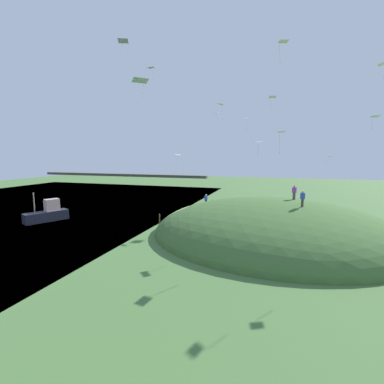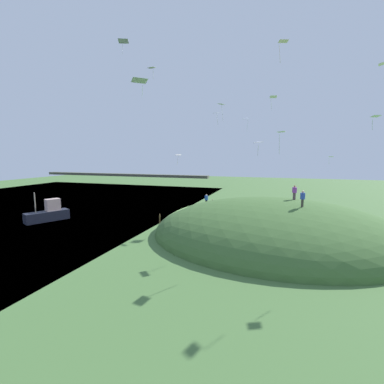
% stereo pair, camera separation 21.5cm
% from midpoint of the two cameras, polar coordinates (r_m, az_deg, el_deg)
% --- Properties ---
extents(ground_plane, '(160.00, 160.00, 0.00)m').
position_cam_midpoint_polar(ground_plane, '(33.13, -3.08, -7.31)').
color(ground_plane, '#456B36').
extents(grass_hill, '(26.41, 22.33, 7.84)m').
position_cam_midpoint_polar(grass_hill, '(30.80, 16.87, -8.80)').
color(grass_hill, '#3D612E').
rests_on(grass_hill, ground_plane).
extents(bridge_deck_far, '(50.23, 1.80, 0.70)m').
position_cam_midpoint_polar(bridge_deck_far, '(78.01, -15.01, 3.52)').
color(bridge_deck_far, '#555847').
extents(boat_on_lake, '(3.62, 5.45, 3.94)m').
position_cam_midpoint_polar(boat_on_lake, '(40.45, -28.44, -4.08)').
color(boat_on_lake, black).
rests_on(boat_on_lake, lake_water).
extents(person_watching_kites, '(0.66, 0.66, 1.57)m').
position_cam_midpoint_polar(person_watching_kites, '(31.00, 20.67, 0.25)').
color(person_watching_kites, '#57444A').
rests_on(person_watching_kites, grass_hill).
extents(person_with_child, '(0.58, 0.58, 1.58)m').
position_cam_midpoint_polar(person_with_child, '(37.58, 2.82, -1.37)').
color(person_with_child, black).
rests_on(person_with_child, grass_hill).
extents(person_near_shore, '(0.61, 0.61, 1.75)m').
position_cam_midpoint_polar(person_near_shore, '(42.52, 4.12, -2.45)').
color(person_near_shore, navy).
rests_on(person_near_shore, ground_plane).
extents(person_on_hilltop, '(0.60, 0.60, 1.57)m').
position_cam_midpoint_polar(person_on_hilltop, '(27.44, 22.19, -0.93)').
color(person_on_hilltop, '#3D3631').
rests_on(person_on_hilltop, grass_hill).
extents(kite_0, '(0.90, 1.10, 2.11)m').
position_cam_midpoint_polar(kite_0, '(33.44, 6.03, 17.81)').
color(kite_0, white).
extents(kite_1, '(1.11, 1.11, 1.39)m').
position_cam_midpoint_polar(kite_1, '(28.20, 13.69, 10.10)').
color(kite_1, white).
extents(kite_2, '(0.79, 0.96, 1.42)m').
position_cam_midpoint_polar(kite_2, '(31.92, 35.11, 21.15)').
color(kite_2, silver).
extents(kite_3, '(0.73, 0.60, 1.16)m').
position_cam_midpoint_polar(kite_3, '(44.72, 27.05, 6.60)').
color(kite_3, white).
extents(kite_4, '(1.13, 0.89, 2.04)m').
position_cam_midpoint_polar(kite_4, '(43.73, 16.53, 18.64)').
color(kite_4, white).
extents(kite_5, '(1.07, 0.88, 1.27)m').
position_cam_midpoint_polar(kite_5, '(35.82, -8.78, 24.54)').
color(kite_5, silver).
extents(kite_6, '(0.88, 0.67, 1.83)m').
position_cam_midpoint_polar(kite_6, '(43.85, -3.25, 7.72)').
color(kite_6, silver).
extents(kite_7, '(0.95, 0.80, 1.81)m').
position_cam_midpoint_polar(kite_7, '(28.86, 18.50, 27.76)').
color(kite_7, white).
extents(kite_8, '(0.87, 0.78, 1.75)m').
position_cam_midpoint_polar(kite_8, '(37.83, 11.16, 14.83)').
color(kite_8, white).
extents(kite_9, '(1.38, 1.37, 1.33)m').
position_cam_midpoint_polar(kite_9, '(22.32, -11.18, 22.13)').
color(kite_9, white).
extents(kite_10, '(0.84, 0.75, 1.19)m').
position_cam_midpoint_polar(kite_10, '(27.84, 34.11, 12.99)').
color(kite_10, white).
extents(kite_11, '(0.82, 1.07, 2.02)m').
position_cam_midpoint_polar(kite_11, '(25.71, 18.17, 11.77)').
color(kite_11, white).
extents(kite_12, '(1.28, 1.09, 1.53)m').
position_cam_midpoint_polar(kite_12, '(34.42, -14.61, 28.52)').
color(kite_12, white).
extents(kite_14, '(0.70, 0.57, 1.66)m').
position_cam_midpoint_polar(kite_14, '(35.08, 4.93, 16.08)').
color(kite_14, white).
extents(mooring_post, '(0.14, 0.14, 1.34)m').
position_cam_midpoint_polar(mooring_post, '(34.16, -7.08, -5.74)').
color(mooring_post, brown).
rests_on(mooring_post, ground_plane).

